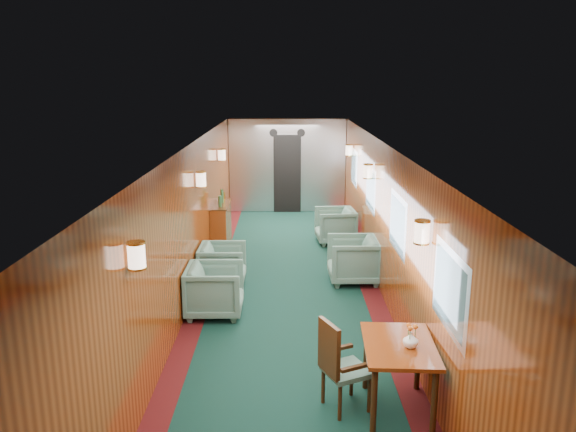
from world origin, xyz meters
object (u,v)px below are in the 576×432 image
object	(u,v)px
side_chair	(339,362)
armchair_left_near	(215,290)
dining_table	(399,355)
credenza	(221,226)
armchair_right_near	(353,260)
armchair_left_far	(223,265)
armchair_right_far	(335,226)

from	to	relation	value
side_chair	armchair_left_near	size ratio (longest dim) A/B	1.21
dining_table	credenza	world-z (taller)	credenza
dining_table	armchair_right_near	distance (m)	3.87
side_chair	armchair_left_far	xyz separation A→B (m)	(-1.60, 3.68, -0.19)
armchair_left_far	credenza	bearing A→B (deg)	7.23
armchair_right_far	armchair_left_near	bearing A→B (deg)	-34.34
dining_table	side_chair	bearing A→B (deg)	-179.69
credenza	armchair_right_near	distance (m)	3.08
armchair_left_near	armchair_left_far	xyz separation A→B (m)	(-0.02, 1.22, -0.03)
dining_table	credenza	xyz separation A→B (m)	(-2.45, 5.73, -0.16)
dining_table	side_chair	xyz separation A→B (m)	(-0.61, 0.03, -0.10)
side_chair	credenza	bearing A→B (deg)	83.03
dining_table	armchair_left_far	xyz separation A→B (m)	(-2.21, 3.71, -0.29)
side_chair	armchair_left_far	world-z (taller)	side_chair
credenza	armchair_right_far	distance (m)	2.39
dining_table	armchair_left_near	world-z (taller)	dining_table
credenza	armchair_right_near	bearing A→B (deg)	-37.38
side_chair	credenza	size ratio (longest dim) A/B	0.82
armchair_right_far	side_chair	bearing A→B (deg)	-9.74
side_chair	armchair_left_far	bearing A→B (deg)	88.58
dining_table	armchair_left_near	distance (m)	3.33
side_chair	armchair_right_near	size ratio (longest dim) A/B	1.17
armchair_right_near	side_chair	bearing A→B (deg)	-10.03
armchair_left_near	armchair_left_far	world-z (taller)	armchair_left_near
armchair_right_near	armchair_right_far	bearing A→B (deg)	-178.45
side_chair	armchair_right_far	size ratio (longest dim) A/B	1.24
dining_table	side_chair	world-z (taller)	side_chair
armchair_left_near	armchair_left_far	bearing A→B (deg)	0.56
dining_table	armchair_left_far	distance (m)	4.33
dining_table	armchair_right_far	bearing A→B (deg)	94.13
side_chair	armchair_left_near	xyz separation A→B (m)	(-1.58, 2.46, -0.17)
credenza	side_chair	bearing A→B (deg)	-72.05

